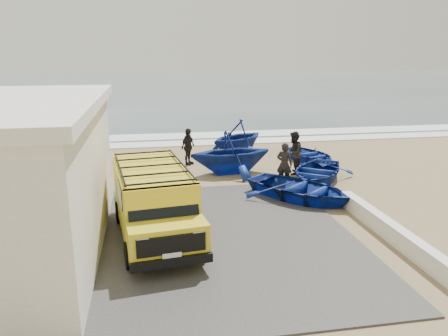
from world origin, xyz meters
TOP-DOWN VIEW (x-y plane):
  - ground at (0.00, 0.00)m, footprint 160.00×160.00m
  - slab at (-2.00, -2.00)m, footprint 12.00×10.00m
  - ocean at (0.00, 56.00)m, footprint 180.00×88.00m
  - surf_line at (0.00, 12.00)m, footprint 180.00×1.60m
  - surf_wash at (0.00, 14.50)m, footprint 180.00×2.20m
  - parapet at (5.00, -3.00)m, footprint 0.35×6.00m
  - van at (-1.97, -1.66)m, footprint 2.69×5.42m
  - boat_near_left at (3.55, 0.90)m, footprint 5.05×5.24m
  - boat_near_right at (5.14, 3.19)m, footprint 4.55×4.83m
  - boat_mid_left at (1.67, 5.05)m, footprint 4.21×3.77m
  - boat_mid_right at (6.07, 6.53)m, footprint 3.36×3.97m
  - boat_far_left at (2.77, 8.78)m, footprint 4.79×4.68m
  - fisherman_front at (3.53, 2.79)m, footprint 0.80×0.73m
  - fisherman_middle at (4.48, 4.44)m, footprint 1.11×1.20m
  - fisherman_back at (-0.12, 6.98)m, footprint 1.01×1.12m

SIDE VIEW (x-z plane):
  - ground at x=0.00m, z-range 0.00..0.00m
  - ocean at x=0.00m, z-range 0.00..0.01m
  - surf_wash at x=0.00m, z-range 0.00..0.04m
  - slab at x=-2.00m, z-range 0.00..0.05m
  - surf_line at x=0.00m, z-range 0.00..0.06m
  - parapet at x=5.00m, z-range 0.00..0.55m
  - boat_mid_right at x=6.07m, z-range 0.00..0.70m
  - boat_near_right at x=5.14m, z-range 0.00..0.81m
  - boat_near_left at x=3.55m, z-range 0.00..0.88m
  - fisherman_back at x=-0.12m, z-range 0.00..1.83m
  - fisherman_front at x=3.53m, z-range 0.00..1.84m
  - boat_far_left at x=2.77m, z-range 0.00..1.92m
  - fisherman_middle at x=4.48m, z-range 0.00..1.98m
  - boat_mid_left at x=1.67m, z-range 0.00..2.00m
  - van at x=-1.97m, z-range 0.08..2.31m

